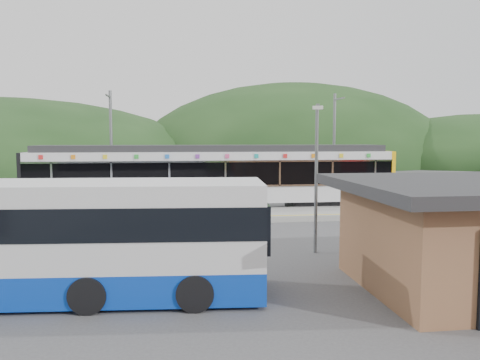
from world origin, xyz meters
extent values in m
plane|color=#4C4C4F|center=(0.00, 0.00, 0.00)|extent=(120.00, 120.00, 0.00)
ellipsoid|color=#1E3D19|center=(-28.00, 52.00, 0.00)|extent=(60.00, 45.00, 20.00)
ellipsoid|color=#1E3D19|center=(16.00, 54.00, 0.00)|extent=(52.00, 39.00, 26.00)
cube|color=#9E9E99|center=(0.00, 3.30, 0.15)|extent=(26.00, 3.20, 0.30)
cube|color=yellow|center=(0.00, 2.00, 0.30)|extent=(26.00, 0.10, 0.01)
cube|color=black|center=(-6.98, 6.00, 0.30)|extent=(3.20, 2.20, 0.56)
cube|color=black|center=(5.02, 6.00, 0.30)|extent=(3.20, 2.20, 0.56)
cube|color=silver|center=(-0.98, 6.00, 1.04)|extent=(20.00, 2.90, 0.92)
cube|color=black|center=(-0.98, 6.00, 2.23)|extent=(20.00, 2.96, 1.45)
cube|color=silver|center=(-0.98, 4.50, 1.55)|extent=(20.00, 0.05, 0.10)
cube|color=silver|center=(-0.98, 4.50, 2.90)|extent=(20.00, 0.05, 0.10)
cube|color=silver|center=(-0.98, 6.00, 3.17)|extent=(20.00, 2.90, 0.45)
cube|color=#2D2D30|center=(-0.98, 6.00, 3.58)|extent=(19.40, 2.50, 0.36)
cube|color=yellow|center=(9.14, 6.00, 1.90)|extent=(0.24, 2.92, 3.00)
cube|color=black|center=(-11.08, 6.00, 1.90)|extent=(0.20, 2.92, 3.00)
cube|color=silver|center=(-9.48, 4.50, 2.23)|extent=(0.10, 0.05, 1.35)
cube|color=silver|center=(-6.48, 4.50, 2.23)|extent=(0.10, 0.05, 1.35)
cube|color=silver|center=(-3.48, 4.50, 2.23)|extent=(0.10, 0.05, 1.35)
cube|color=silver|center=(-0.48, 4.50, 2.23)|extent=(0.10, 0.05, 1.35)
cube|color=silver|center=(2.52, 4.50, 2.23)|extent=(0.10, 0.05, 1.35)
cube|color=silver|center=(5.52, 4.50, 2.23)|extent=(0.10, 0.05, 1.35)
cube|color=silver|center=(8.02, 4.50, 2.23)|extent=(0.10, 0.05, 1.35)
cube|color=red|center=(-9.98, 4.51, 3.18)|extent=(0.22, 0.04, 0.22)
cube|color=orange|center=(-8.38, 4.51, 3.18)|extent=(0.22, 0.04, 0.22)
cube|color=yellow|center=(-6.78, 4.51, 3.18)|extent=(0.22, 0.04, 0.22)
cube|color=green|center=(-5.18, 4.51, 3.18)|extent=(0.22, 0.04, 0.22)
cube|color=blue|center=(-3.58, 4.51, 3.18)|extent=(0.22, 0.04, 0.22)
cube|color=purple|center=(-1.98, 4.51, 3.18)|extent=(0.22, 0.04, 0.22)
cube|color=#E54C8C|center=(-0.38, 4.51, 3.18)|extent=(0.22, 0.04, 0.22)
cube|color=#19A5A5|center=(1.22, 4.51, 3.18)|extent=(0.22, 0.04, 0.22)
cube|color=red|center=(2.82, 4.51, 3.18)|extent=(0.22, 0.04, 0.22)
cube|color=orange|center=(4.42, 4.51, 3.18)|extent=(0.22, 0.04, 0.22)
cube|color=yellow|center=(6.02, 4.51, 3.18)|extent=(0.22, 0.04, 0.22)
cube|color=green|center=(7.62, 4.51, 3.18)|extent=(0.22, 0.04, 0.22)
cylinder|color=slate|center=(-7.00, 8.60, 3.50)|extent=(0.18, 0.18, 7.00)
cube|color=slate|center=(-7.00, 7.80, 6.60)|extent=(0.08, 1.80, 0.08)
cylinder|color=slate|center=(7.00, 8.60, 3.50)|extent=(0.18, 0.18, 7.00)
cube|color=slate|center=(7.00, 7.80, 6.60)|extent=(0.08, 1.80, 0.08)
cube|color=#0C3DC1|center=(-6.42, -8.16, 0.50)|extent=(11.24, 3.37, 0.81)
cube|color=silver|center=(-6.42, -8.16, 1.31)|extent=(11.24, 3.37, 0.81)
cube|color=black|center=(-6.42, -8.16, 2.12)|extent=(11.25, 3.41, 0.81)
cube|color=silver|center=(-6.42, -8.16, 2.77)|extent=(11.24, 3.37, 0.50)
cylinder|color=black|center=(-5.12, -8.26, 0.45)|extent=(1.11, 2.70, 0.91)
cylinder|color=black|center=(-2.61, -8.46, 0.45)|extent=(1.11, 2.70, 0.91)
cylinder|color=slate|center=(1.85, -4.40, 2.66)|extent=(0.12, 0.12, 5.32)
cube|color=slate|center=(1.85, -4.80, 5.23)|extent=(0.36, 0.89, 0.12)
cube|color=silver|center=(1.85, -5.19, 5.16)|extent=(0.39, 0.27, 0.12)
camera|label=1|loc=(-3.10, -20.54, 4.13)|focal=35.00mm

